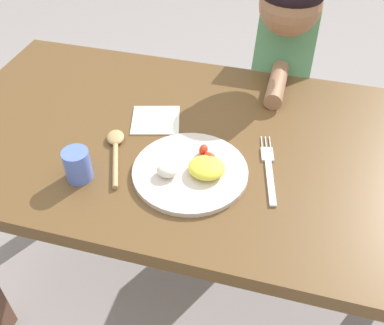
# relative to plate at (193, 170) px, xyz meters

# --- Properties ---
(ground_plane) EXTENTS (8.00, 8.00, 0.00)m
(ground_plane) POSITION_rel_plate_xyz_m (0.03, 0.12, -0.74)
(ground_plane) COLOR gray
(dining_table) EXTENTS (1.45, 0.73, 0.73)m
(dining_table) POSITION_rel_plate_xyz_m (0.03, 0.12, -0.10)
(dining_table) COLOR brown
(dining_table) RESTS_ON ground_plane
(plate) EXTENTS (0.27, 0.27, 0.04)m
(plate) POSITION_rel_plate_xyz_m (0.00, 0.00, 0.00)
(plate) COLOR beige
(plate) RESTS_ON dining_table
(fork) EXTENTS (0.07, 0.23, 0.01)m
(fork) POSITION_rel_plate_xyz_m (0.17, 0.06, -0.01)
(fork) COLOR silver
(fork) RESTS_ON dining_table
(spoon) EXTENTS (0.10, 0.20, 0.02)m
(spoon) POSITION_rel_plate_xyz_m (-0.20, 0.03, -0.00)
(spoon) COLOR tan
(spoon) RESTS_ON dining_table
(drinking_cup) EXTENTS (0.06, 0.06, 0.08)m
(drinking_cup) POSITION_rel_plate_xyz_m (-0.25, -0.08, 0.03)
(drinking_cup) COLOR #5976E2
(drinking_cup) RESTS_ON dining_table
(person) EXTENTS (0.19, 0.41, 1.03)m
(person) POSITION_rel_plate_xyz_m (0.14, 0.57, -0.17)
(person) COLOR #3C5475
(person) RESTS_ON ground_plane
(napkin) EXTENTS (0.15, 0.15, 0.00)m
(napkin) POSITION_rel_plate_xyz_m (-0.15, 0.17, -0.01)
(napkin) COLOR white
(napkin) RESTS_ON dining_table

